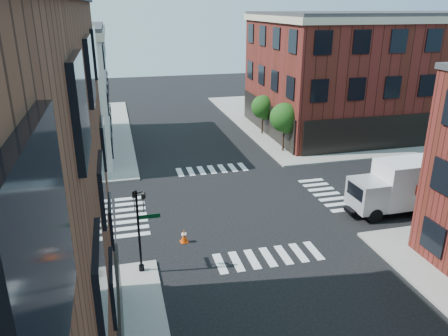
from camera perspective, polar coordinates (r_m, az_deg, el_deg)
ground at (r=30.29m, az=1.33°, el=-4.74°), size 120.00×120.00×0.00m
sidewalk_ne at (r=56.71m, az=16.40°, el=6.56°), size 30.00×30.00×0.15m
building_ne at (r=51.21m, az=19.38°, el=11.59°), size 25.00×16.00×12.00m
tree_near at (r=40.51m, az=7.97°, el=6.35°), size 2.69×2.69×4.49m
tree_far at (r=46.03m, az=5.17°, el=7.80°), size 2.43×2.43×4.07m
signal_pole at (r=22.13m, az=-10.97°, el=-6.91°), size 1.29×1.24×4.60m
box_truck at (r=31.14m, az=22.92°, el=-2.06°), size 7.81×2.52×3.51m
traffic_cone at (r=25.62m, az=-5.24°, el=-8.87°), size 0.49×0.49×0.79m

